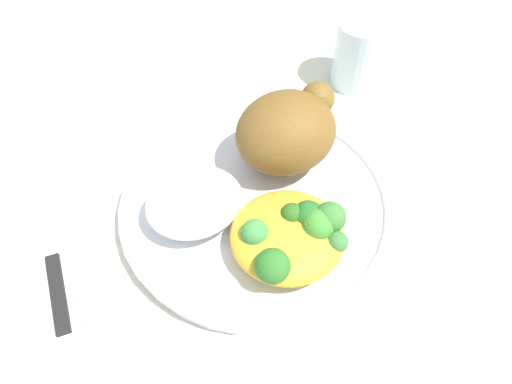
{
  "coord_description": "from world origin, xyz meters",
  "views": [
    {
      "loc": [
        -0.13,
        -0.26,
        0.39
      ],
      "look_at": [
        0.0,
        0.0,
        0.03
      ],
      "focal_mm": 34.67,
      "sensor_mm": 36.0,
      "label": 1
    }
  ],
  "objects_px": {
    "mac_cheese_with_broccoli": "(293,234)",
    "water_glass": "(361,53)",
    "knife": "(51,253)",
    "plate": "(256,204)",
    "fork": "(75,255)",
    "roasted_chicken": "(288,131)",
    "rice_pile": "(194,202)"
  },
  "relations": [
    {
      "from": "mac_cheese_with_broccoli",
      "to": "water_glass",
      "type": "height_order",
      "value": "water_glass"
    },
    {
      "from": "roasted_chicken",
      "to": "plate",
      "type": "bearing_deg",
      "value": -147.71
    },
    {
      "from": "plate",
      "to": "rice_pile",
      "type": "height_order",
      "value": "rice_pile"
    },
    {
      "from": "plate",
      "to": "rice_pile",
      "type": "relative_size",
      "value": 2.91
    },
    {
      "from": "roasted_chicken",
      "to": "rice_pile",
      "type": "bearing_deg",
      "value": -169.24
    },
    {
      "from": "roasted_chicken",
      "to": "knife",
      "type": "relative_size",
      "value": 0.57
    },
    {
      "from": "rice_pile",
      "to": "fork",
      "type": "relative_size",
      "value": 0.63
    },
    {
      "from": "rice_pile",
      "to": "fork",
      "type": "distance_m",
      "value": 0.12
    },
    {
      "from": "knife",
      "to": "plate",
      "type": "bearing_deg",
      "value": -12.63
    },
    {
      "from": "mac_cheese_with_broccoli",
      "to": "knife",
      "type": "height_order",
      "value": "mac_cheese_with_broccoli"
    },
    {
      "from": "fork",
      "to": "plate",
      "type": "bearing_deg",
      "value": -10.25
    },
    {
      "from": "plate",
      "to": "knife",
      "type": "bearing_deg",
      "value": 167.37
    },
    {
      "from": "roasted_chicken",
      "to": "water_glass",
      "type": "bearing_deg",
      "value": 30.08
    },
    {
      "from": "roasted_chicken",
      "to": "mac_cheese_with_broccoli",
      "type": "height_order",
      "value": "roasted_chicken"
    },
    {
      "from": "mac_cheese_with_broccoli",
      "to": "rice_pile",
      "type": "bearing_deg",
      "value": 130.21
    },
    {
      "from": "mac_cheese_with_broccoli",
      "to": "fork",
      "type": "xyz_separation_m",
      "value": [
        -0.18,
        0.09,
        -0.03
      ]
    },
    {
      "from": "plate",
      "to": "roasted_chicken",
      "type": "relative_size",
      "value": 2.41
    },
    {
      "from": "plate",
      "to": "fork",
      "type": "relative_size",
      "value": 1.84
    },
    {
      "from": "fork",
      "to": "knife",
      "type": "relative_size",
      "value": 0.75
    },
    {
      "from": "water_glass",
      "to": "mac_cheese_with_broccoli",
      "type": "bearing_deg",
      "value": -137.61
    },
    {
      "from": "mac_cheese_with_broccoli",
      "to": "fork",
      "type": "distance_m",
      "value": 0.2
    },
    {
      "from": "plate",
      "to": "water_glass",
      "type": "xyz_separation_m",
      "value": [
        0.2,
        0.12,
        0.03
      ]
    },
    {
      "from": "mac_cheese_with_broccoli",
      "to": "water_glass",
      "type": "distance_m",
      "value": 0.27
    },
    {
      "from": "fork",
      "to": "water_glass",
      "type": "height_order",
      "value": "water_glass"
    },
    {
      "from": "roasted_chicken",
      "to": "rice_pile",
      "type": "distance_m",
      "value": 0.11
    },
    {
      "from": "knife",
      "to": "water_glass",
      "type": "relative_size",
      "value": 2.34
    },
    {
      "from": "fork",
      "to": "mac_cheese_with_broccoli",
      "type": "bearing_deg",
      "value": -27.61
    },
    {
      "from": "roasted_chicken",
      "to": "mac_cheese_with_broccoli",
      "type": "xyz_separation_m",
      "value": [
        -0.05,
        -0.09,
        -0.02
      ]
    },
    {
      "from": "plate",
      "to": "water_glass",
      "type": "height_order",
      "value": "water_glass"
    },
    {
      "from": "roasted_chicken",
      "to": "water_glass",
      "type": "xyz_separation_m",
      "value": [
        0.15,
        0.09,
        -0.02
      ]
    },
    {
      "from": "plate",
      "to": "mac_cheese_with_broccoli",
      "type": "height_order",
      "value": "mac_cheese_with_broccoli"
    },
    {
      "from": "fork",
      "to": "water_glass",
      "type": "bearing_deg",
      "value": 13.37
    }
  ]
}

